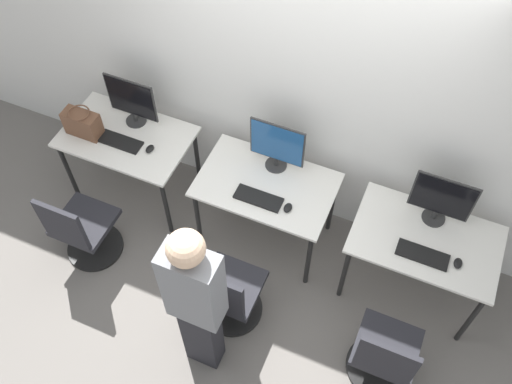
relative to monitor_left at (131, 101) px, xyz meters
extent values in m
plane|color=slate|center=(1.27, -0.52, -0.99)|extent=(20.00, 20.00, 0.00)
cube|color=silver|center=(1.27, 0.28, 0.41)|extent=(12.00, 0.05, 2.80)
cube|color=silver|center=(0.00, -0.18, -0.25)|extent=(1.07, 0.68, 0.02)
cylinder|color=black|center=(-0.49, -0.47, -0.63)|extent=(0.04, 0.04, 0.73)
cylinder|color=black|center=(0.49, -0.47, -0.63)|extent=(0.04, 0.04, 0.73)
cylinder|color=black|center=(-0.49, 0.11, -0.63)|extent=(0.04, 0.04, 0.73)
cylinder|color=black|center=(0.49, 0.11, -0.63)|extent=(0.04, 0.04, 0.73)
cylinder|color=#2D2D2D|center=(0.00, 0.00, -0.24)|extent=(0.17, 0.17, 0.01)
cylinder|color=#2D2D2D|center=(0.00, 0.00, -0.19)|extent=(0.04, 0.04, 0.08)
cube|color=#2D2D2D|center=(0.00, 0.00, 0.03)|extent=(0.44, 0.01, 0.38)
cube|color=black|center=(0.00, -0.01, 0.03)|extent=(0.42, 0.01, 0.36)
cube|color=black|center=(0.00, -0.26, -0.23)|extent=(0.37, 0.14, 0.02)
ellipsoid|color=black|center=(0.27, -0.24, -0.23)|extent=(0.06, 0.09, 0.03)
cylinder|color=black|center=(-0.04, -0.89, -0.98)|extent=(0.48, 0.48, 0.03)
cylinder|color=black|center=(-0.04, -0.89, -0.78)|extent=(0.04, 0.04, 0.36)
cube|color=#232328|center=(-0.04, -0.89, -0.58)|extent=(0.44, 0.44, 0.05)
cube|color=#232328|center=(-0.04, -1.09, -0.34)|extent=(0.40, 0.04, 0.44)
cube|color=silver|center=(1.27, -0.18, -0.25)|extent=(1.07, 0.68, 0.02)
cylinder|color=black|center=(0.78, -0.47, -0.63)|extent=(0.04, 0.04, 0.73)
cylinder|color=black|center=(1.76, -0.47, -0.63)|extent=(0.04, 0.04, 0.73)
cylinder|color=black|center=(0.78, 0.11, -0.63)|extent=(0.04, 0.04, 0.73)
cylinder|color=black|center=(1.76, 0.11, -0.63)|extent=(0.04, 0.04, 0.73)
cylinder|color=#2D2D2D|center=(1.27, 0.02, -0.24)|extent=(0.17, 0.17, 0.01)
cylinder|color=#2D2D2D|center=(1.27, 0.02, -0.19)|extent=(0.04, 0.04, 0.08)
cube|color=#2D2D2D|center=(1.27, 0.03, 0.03)|extent=(0.44, 0.01, 0.38)
cube|color=navy|center=(1.27, 0.02, 0.03)|extent=(0.42, 0.01, 0.36)
cube|color=black|center=(1.27, -0.34, -0.23)|extent=(0.37, 0.14, 0.02)
ellipsoid|color=black|center=(1.51, -0.34, -0.23)|extent=(0.06, 0.09, 0.03)
cylinder|color=black|center=(1.30, -0.94, -0.98)|extent=(0.48, 0.48, 0.03)
cylinder|color=black|center=(1.30, -0.94, -0.78)|extent=(0.04, 0.04, 0.36)
cube|color=#232328|center=(1.30, -0.94, -0.58)|extent=(0.44, 0.44, 0.05)
cube|color=#232328|center=(1.30, -1.14, -0.34)|extent=(0.40, 0.04, 0.44)
cube|color=#232328|center=(1.27, -1.36, -0.59)|extent=(0.25, 0.16, 0.80)
cube|color=slate|center=(1.27, -1.36, 0.16)|extent=(0.36, 0.20, 0.70)
sphere|color=beige|center=(1.27, -1.36, 0.62)|extent=(0.23, 0.23, 0.23)
cube|color=silver|center=(2.54, -0.18, -0.25)|extent=(1.07, 0.68, 0.02)
cylinder|color=black|center=(2.05, -0.47, -0.63)|extent=(0.04, 0.04, 0.73)
cylinder|color=black|center=(3.02, -0.47, -0.63)|extent=(0.04, 0.04, 0.73)
cylinder|color=black|center=(2.05, 0.11, -0.63)|extent=(0.04, 0.04, 0.73)
cylinder|color=black|center=(3.02, 0.11, -0.63)|extent=(0.04, 0.04, 0.73)
cylinder|color=#2D2D2D|center=(2.54, 0.02, -0.24)|extent=(0.17, 0.17, 0.01)
cylinder|color=#2D2D2D|center=(2.54, 0.02, -0.19)|extent=(0.04, 0.04, 0.08)
cube|color=#2D2D2D|center=(2.54, 0.02, 0.03)|extent=(0.44, 0.01, 0.38)
cube|color=black|center=(2.54, 0.01, 0.03)|extent=(0.42, 0.01, 0.36)
cube|color=black|center=(2.54, -0.33, -0.23)|extent=(0.37, 0.14, 0.02)
ellipsoid|color=black|center=(2.78, -0.30, -0.23)|extent=(0.06, 0.09, 0.03)
cylinder|color=black|center=(2.51, -0.94, -0.98)|extent=(0.48, 0.48, 0.03)
cylinder|color=black|center=(2.51, -0.94, -0.78)|extent=(0.04, 0.04, 0.36)
cube|color=#232328|center=(2.51, -0.94, -0.58)|extent=(0.44, 0.44, 0.05)
cube|color=#232328|center=(2.51, -1.14, -0.34)|extent=(0.40, 0.04, 0.44)
cube|color=brown|center=(-0.32, -0.28, -0.13)|extent=(0.30, 0.14, 0.22)
torus|color=brown|center=(-0.32, -0.28, 0.00)|extent=(0.18, 0.18, 0.01)
camera|label=1|loc=(2.24, -2.65, 3.32)|focal=40.00mm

